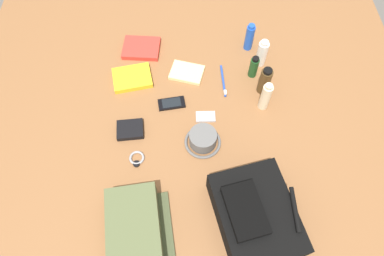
{
  "coord_description": "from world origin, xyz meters",
  "views": [
    {
      "loc": [
        0.66,
        -0.02,
        1.23
      ],
      "look_at": [
        0.0,
        0.0,
        0.04
      ],
      "focal_mm": 30.74,
      "sensor_mm": 36.0,
      "label": 1
    }
  ],
  "objects_px": {
    "backpack": "(255,215)",
    "bucket_hat": "(203,139)",
    "deodorant_spray": "(249,37)",
    "shampoo_bottle": "(254,67)",
    "cologne_bottle": "(265,81)",
    "toothpaste_tube": "(262,53)",
    "toothbrush": "(223,82)",
    "paperback_novel": "(141,48)",
    "lotion_bottle": "(266,97)",
    "media_player": "(205,117)",
    "notepad": "(187,72)",
    "toiletry_pouch": "(135,229)",
    "wristwatch": "(137,159)",
    "cell_phone": "(172,103)",
    "wallet": "(130,130)",
    "travel_guidebook": "(132,78)"
  },
  "relations": [
    {
      "from": "deodorant_spray",
      "to": "bucket_hat",
      "type": "bearing_deg",
      "value": -25.02
    },
    {
      "from": "toothpaste_tube",
      "to": "cell_phone",
      "type": "height_order",
      "value": "toothpaste_tube"
    },
    {
      "from": "shampoo_bottle",
      "to": "cologne_bottle",
      "type": "xyz_separation_m",
      "value": [
        0.09,
        0.04,
        0.01
      ]
    },
    {
      "from": "bucket_hat",
      "to": "wallet",
      "type": "distance_m",
      "value": 0.31
    },
    {
      "from": "shampoo_bottle",
      "to": "cell_phone",
      "type": "distance_m",
      "value": 0.41
    },
    {
      "from": "media_player",
      "to": "notepad",
      "type": "xyz_separation_m",
      "value": [
        -0.24,
        -0.08,
        0.0
      ]
    },
    {
      "from": "lotion_bottle",
      "to": "media_player",
      "type": "bearing_deg",
      "value": -78.34
    },
    {
      "from": "cologne_bottle",
      "to": "wristwatch",
      "type": "relative_size",
      "value": 2.02
    },
    {
      "from": "toothpaste_tube",
      "to": "deodorant_spray",
      "type": "bearing_deg",
      "value": -154.65
    },
    {
      "from": "wristwatch",
      "to": "wallet",
      "type": "bearing_deg",
      "value": -165.38
    },
    {
      "from": "backpack",
      "to": "toothpaste_tube",
      "type": "xyz_separation_m",
      "value": [
        -0.74,
        0.12,
        0.01
      ]
    },
    {
      "from": "bucket_hat",
      "to": "toothpaste_tube",
      "type": "bearing_deg",
      "value": 145.42
    },
    {
      "from": "backpack",
      "to": "paperback_novel",
      "type": "height_order",
      "value": "backpack"
    },
    {
      "from": "toiletry_pouch",
      "to": "wristwatch",
      "type": "xyz_separation_m",
      "value": [
        -0.29,
        -0.02,
        -0.04
      ]
    },
    {
      "from": "bucket_hat",
      "to": "cell_phone",
      "type": "bearing_deg",
      "value": -146.13
    },
    {
      "from": "toiletry_pouch",
      "to": "lotion_bottle",
      "type": "height_order",
      "value": "lotion_bottle"
    },
    {
      "from": "wristwatch",
      "to": "wallet",
      "type": "height_order",
      "value": "wallet"
    },
    {
      "from": "lotion_bottle",
      "to": "wristwatch",
      "type": "xyz_separation_m",
      "value": [
        0.24,
        -0.54,
        -0.07
      ]
    },
    {
      "from": "wallet",
      "to": "backpack",
      "type": "bearing_deg",
      "value": 46.39
    },
    {
      "from": "toothpaste_tube",
      "to": "wristwatch",
      "type": "bearing_deg",
      "value": -48.87
    },
    {
      "from": "toothpaste_tube",
      "to": "paperback_novel",
      "type": "distance_m",
      "value": 0.58
    },
    {
      "from": "backpack",
      "to": "cell_phone",
      "type": "height_order",
      "value": "backpack"
    },
    {
      "from": "shampoo_bottle",
      "to": "lotion_bottle",
      "type": "xyz_separation_m",
      "value": [
        0.18,
        0.03,
        0.02
      ]
    },
    {
      "from": "cologne_bottle",
      "to": "paperback_novel",
      "type": "distance_m",
      "value": 0.62
    },
    {
      "from": "media_player",
      "to": "notepad",
      "type": "relative_size",
      "value": 0.56
    },
    {
      "from": "lotion_bottle",
      "to": "backpack",
      "type": "bearing_deg",
      "value": -11.67
    },
    {
      "from": "backpack",
      "to": "bucket_hat",
      "type": "bearing_deg",
      "value": -152.1
    },
    {
      "from": "lotion_bottle",
      "to": "paperback_novel",
      "type": "bearing_deg",
      "value": -121.8
    },
    {
      "from": "shampoo_bottle",
      "to": "media_player",
      "type": "height_order",
      "value": "shampoo_bottle"
    },
    {
      "from": "cologne_bottle",
      "to": "notepad",
      "type": "bearing_deg",
      "value": -106.83
    },
    {
      "from": "deodorant_spray",
      "to": "paperback_novel",
      "type": "bearing_deg",
      "value": -89.86
    },
    {
      "from": "travel_guidebook",
      "to": "wallet",
      "type": "xyz_separation_m",
      "value": [
        0.27,
        0.01,
        0.0
      ]
    },
    {
      "from": "shampoo_bottle",
      "to": "lotion_bottle",
      "type": "relative_size",
      "value": 0.76
    },
    {
      "from": "toiletry_pouch",
      "to": "lotion_bottle",
      "type": "bearing_deg",
      "value": 135.16
    },
    {
      "from": "bucket_hat",
      "to": "notepad",
      "type": "bearing_deg",
      "value": -170.73
    },
    {
      "from": "deodorant_spray",
      "to": "wallet",
      "type": "xyz_separation_m",
      "value": [
        0.46,
        -0.55,
        -0.06
      ]
    },
    {
      "from": "media_player",
      "to": "wristwatch",
      "type": "relative_size",
      "value": 1.19
    },
    {
      "from": "deodorant_spray",
      "to": "toothpaste_tube",
      "type": "bearing_deg",
      "value": 25.35
    },
    {
      "from": "lotion_bottle",
      "to": "paperback_novel",
      "type": "xyz_separation_m",
      "value": [
        -0.34,
        -0.55,
        -0.06
      ]
    },
    {
      "from": "travel_guidebook",
      "to": "toothbrush",
      "type": "relative_size",
      "value": 1.11
    },
    {
      "from": "paperback_novel",
      "to": "travel_guidebook",
      "type": "bearing_deg",
      "value": -10.29
    },
    {
      "from": "shampoo_bottle",
      "to": "lotion_bottle",
      "type": "bearing_deg",
      "value": 8.68
    },
    {
      "from": "backpack",
      "to": "media_player",
      "type": "relative_size",
      "value": 4.69
    },
    {
      "from": "toothbrush",
      "to": "shampoo_bottle",
      "type": "bearing_deg",
      "value": 108.56
    },
    {
      "from": "travel_guidebook",
      "to": "wallet",
      "type": "distance_m",
      "value": 0.27
    },
    {
      "from": "cell_phone",
      "to": "media_player",
      "type": "distance_m",
      "value": 0.16
    },
    {
      "from": "toothbrush",
      "to": "paperback_novel",
      "type": "bearing_deg",
      "value": -118.76
    },
    {
      "from": "cologne_bottle",
      "to": "shampoo_bottle",
      "type": "bearing_deg",
      "value": -157.99
    },
    {
      "from": "travel_guidebook",
      "to": "notepad",
      "type": "relative_size",
      "value": 1.31
    },
    {
      "from": "backpack",
      "to": "cell_phone",
      "type": "bearing_deg",
      "value": -149.76
    }
  ]
}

